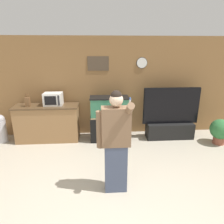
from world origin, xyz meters
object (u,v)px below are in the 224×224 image
object	(u,v)px
counter_island	(48,123)
knife_block	(28,102)
microwave	(53,99)
person_standing	(115,142)
trash_bin	(1,128)
potted_plant	(220,130)
aquarium_on_stand	(109,119)
tv_on_stand	(170,124)

from	to	relation	value
counter_island	knife_block	distance (m)	0.72
microwave	person_standing	distance (m)	2.53
trash_bin	potted_plant	bearing A→B (deg)	-5.01
trash_bin	counter_island	bearing A→B (deg)	2.26
aquarium_on_stand	potted_plant	xyz separation A→B (m)	(2.73, -0.44, -0.21)
knife_block	tv_on_stand	world-z (taller)	tv_on_stand
aquarium_on_stand	potted_plant	size ratio (longest dim) A/B	1.80
microwave	person_standing	bearing A→B (deg)	-56.59
tv_on_stand	potted_plant	size ratio (longest dim) A/B	2.30
counter_island	knife_block	world-z (taller)	knife_block
aquarium_on_stand	potted_plant	distance (m)	2.77
person_standing	trash_bin	world-z (taller)	person_standing
person_standing	potted_plant	world-z (taller)	person_standing
microwave	knife_block	world-z (taller)	knife_block
counter_island	potted_plant	distance (m)	4.34
person_standing	trash_bin	distance (m)	3.43
aquarium_on_stand	trash_bin	xyz separation A→B (m)	(-2.74, 0.04, -0.20)
microwave	trash_bin	world-z (taller)	microwave
tv_on_stand	microwave	bearing A→B (deg)	177.68
knife_block	counter_island	bearing A→B (deg)	7.58
knife_block	aquarium_on_stand	distance (m)	2.06
counter_island	knife_block	bearing A→B (deg)	-172.42
knife_block	potted_plant	distance (m)	4.80
microwave	trash_bin	size ratio (longest dim) A/B	0.62
tv_on_stand	trash_bin	world-z (taller)	tv_on_stand
microwave	knife_block	distance (m)	0.61
knife_block	trash_bin	distance (m)	1.00
counter_island	aquarium_on_stand	world-z (taller)	aquarium_on_stand
aquarium_on_stand	trash_bin	world-z (taller)	aquarium_on_stand
tv_on_stand	potted_plant	bearing A→B (deg)	-21.36
tv_on_stand	knife_block	bearing A→B (deg)	179.53
microwave	tv_on_stand	size ratio (longest dim) A/B	0.31
potted_plant	trash_bin	xyz separation A→B (m)	(-5.47, 0.48, 0.01)
aquarium_on_stand	person_standing	size ratio (longest dim) A/B	0.67
counter_island	potted_plant	size ratio (longest dim) A/B	2.50
person_standing	tv_on_stand	bearing A→B (deg)	50.77
tv_on_stand	trash_bin	bearing A→B (deg)	179.48
microwave	potted_plant	bearing A→B (deg)	-7.75
knife_block	tv_on_stand	bearing A→B (deg)	-0.47
counter_island	microwave	bearing A→B (deg)	11.34
knife_block	potted_plant	bearing A→B (deg)	-5.67
microwave	trash_bin	xyz separation A→B (m)	(-1.34, -0.08, -0.71)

